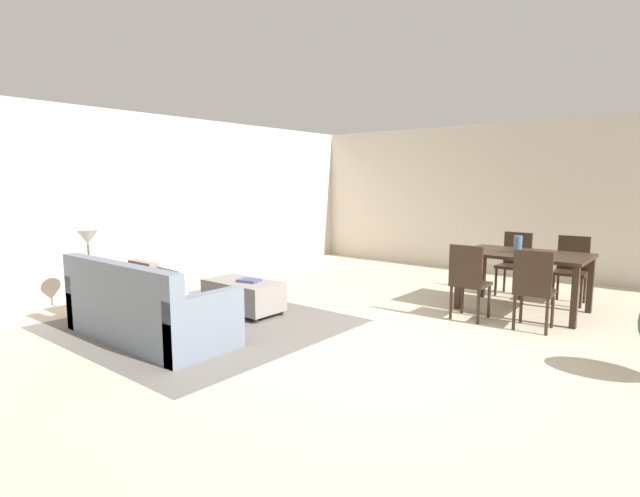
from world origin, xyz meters
TOP-DOWN VIEW (x-y plane):
  - ground_plane at (0.00, 0.00)m, footprint 10.80×10.80m
  - wall_back at (0.00, 5.00)m, footprint 9.00×0.12m
  - wall_left at (-4.50, 0.50)m, footprint 0.12×11.00m
  - area_rug at (-2.16, -0.52)m, footprint 3.00×2.80m
  - couch at (-2.17, -1.22)m, footprint 2.04×0.85m
  - ottoman_table at (-2.14, 0.13)m, footprint 1.02×0.54m
  - side_table at (-3.49, -1.16)m, footprint 0.40×0.40m
  - table_lamp at (-3.49, -1.16)m, footprint 0.26×0.26m
  - dining_table at (0.59, 2.48)m, footprint 1.50×0.99m
  - dining_chair_near_left at (0.20, 1.61)m, footprint 0.40×0.40m
  - dining_chair_near_right at (0.94, 1.65)m, footprint 0.43×0.43m
  - dining_chair_far_left at (0.20, 3.35)m, footprint 0.41×0.41m
  - dining_chair_far_right at (0.97, 3.33)m, footprint 0.42×0.42m
  - vase_centerpiece at (0.51, 2.43)m, footprint 0.10×0.10m
  - book_on_ottoman at (-2.04, 0.14)m, footprint 0.30×0.26m

SIDE VIEW (x-z plane):
  - ground_plane at x=0.00m, z-range 0.00..0.00m
  - area_rug at x=-2.16m, z-range 0.00..0.01m
  - ottoman_table at x=-2.14m, z-range 0.03..0.44m
  - couch at x=-2.17m, z-range -0.13..0.73m
  - book_on_ottoman at x=-2.04m, z-range 0.41..0.45m
  - side_table at x=-3.49m, z-range 0.16..0.72m
  - dining_chair_near_left at x=0.20m, z-range 0.06..0.98m
  - dining_chair_near_right at x=0.94m, z-range 0.06..0.98m
  - dining_chair_far_left at x=0.20m, z-range 0.06..0.98m
  - dining_chair_far_right at x=0.97m, z-range 0.06..0.98m
  - dining_table at x=0.59m, z-range 0.29..1.05m
  - vase_centerpiece at x=0.51m, z-range 0.76..0.98m
  - table_lamp at x=-3.49m, z-range 0.71..1.23m
  - wall_back at x=0.00m, z-range 0.00..2.70m
  - wall_left at x=-4.50m, z-range 0.00..2.70m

